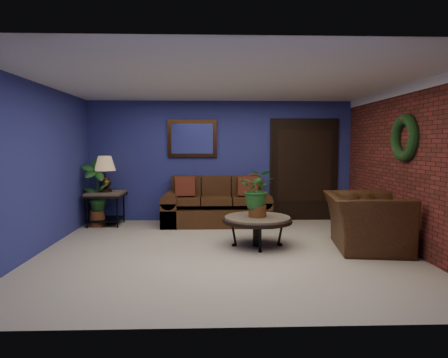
{
  "coord_description": "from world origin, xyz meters",
  "views": [
    {
      "loc": [
        -0.22,
        -5.86,
        1.6
      ],
      "look_at": [
        -0.0,
        0.55,
        1.04
      ],
      "focal_mm": 32.0,
      "sensor_mm": 36.0,
      "label": 1
    }
  ],
  "objects_px": {
    "end_table": "(106,200)",
    "armchair": "(366,222)",
    "side_chair": "(255,195)",
    "sofa": "(216,208)",
    "table_lamp": "(105,170)",
    "coffee_table": "(257,220)"
  },
  "relations": [
    {
      "from": "end_table",
      "to": "armchair",
      "type": "bearing_deg",
      "value": -23.94
    },
    {
      "from": "side_chair",
      "to": "end_table",
      "type": "bearing_deg",
      "value": 168.18
    },
    {
      "from": "sofa",
      "to": "table_lamp",
      "type": "bearing_deg",
      "value": -179.2
    },
    {
      "from": "end_table",
      "to": "table_lamp",
      "type": "relative_size",
      "value": 1.06
    },
    {
      "from": "coffee_table",
      "to": "side_chair",
      "type": "bearing_deg",
      "value": 84.47
    },
    {
      "from": "side_chair",
      "to": "armchair",
      "type": "xyz_separation_m",
      "value": [
        1.46,
        -2.05,
        -0.15
      ]
    },
    {
      "from": "coffee_table",
      "to": "side_chair",
      "type": "xyz_separation_m",
      "value": [
        0.18,
        1.82,
        0.16
      ]
    },
    {
      "from": "sofa",
      "to": "side_chair",
      "type": "bearing_deg",
      "value": 3.03
    },
    {
      "from": "sofa",
      "to": "end_table",
      "type": "xyz_separation_m",
      "value": [
        -2.19,
        -0.03,
        0.19
      ]
    },
    {
      "from": "coffee_table",
      "to": "table_lamp",
      "type": "relative_size",
      "value": 1.6
    },
    {
      "from": "coffee_table",
      "to": "end_table",
      "type": "height_order",
      "value": "end_table"
    },
    {
      "from": "coffee_table",
      "to": "end_table",
      "type": "bearing_deg",
      "value": 148.12
    },
    {
      "from": "sofa",
      "to": "armchair",
      "type": "distance_m",
      "value": 3.02
    },
    {
      "from": "table_lamp",
      "to": "side_chair",
      "type": "xyz_separation_m",
      "value": [
        2.99,
        0.07,
        -0.54
      ]
    },
    {
      "from": "side_chair",
      "to": "sofa",
      "type": "bearing_deg",
      "value": 169.82
    },
    {
      "from": "table_lamp",
      "to": "armchair",
      "type": "relative_size",
      "value": 0.53
    },
    {
      "from": "coffee_table",
      "to": "end_table",
      "type": "distance_m",
      "value": 3.31
    },
    {
      "from": "sofa",
      "to": "armchair",
      "type": "relative_size",
      "value": 1.65
    },
    {
      "from": "table_lamp",
      "to": "coffee_table",
      "type": "bearing_deg",
      "value": -31.88
    },
    {
      "from": "sofa",
      "to": "coffee_table",
      "type": "xyz_separation_m",
      "value": [
        0.62,
        -1.78,
        0.1
      ]
    },
    {
      "from": "table_lamp",
      "to": "armchair",
      "type": "distance_m",
      "value": 4.92
    },
    {
      "from": "coffee_table",
      "to": "table_lamp",
      "type": "bearing_deg",
      "value": 148.12
    }
  ]
}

